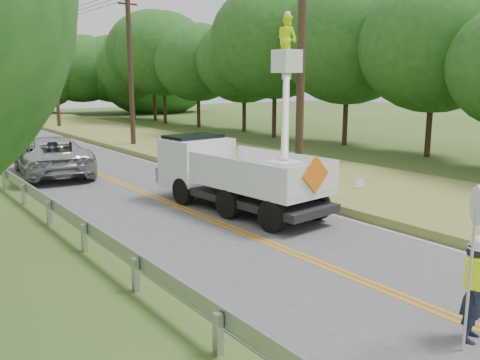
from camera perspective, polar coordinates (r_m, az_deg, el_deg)
ground at (r=10.41m, az=20.54°, el=-13.45°), size 140.00×140.00×0.00m
road at (r=21.08m, az=-12.99°, el=-0.52°), size 7.20×96.00×0.03m
guardrail at (r=20.65m, az=-24.34°, el=0.04°), size 0.18×48.00×0.77m
utility_poles at (r=25.64m, az=-5.74°, el=13.59°), size 1.60×43.30×10.00m
tall_grass_verge at (r=24.67m, az=2.29°, el=1.79°), size 7.00×96.00×0.30m
treeline_right at (r=39.78m, az=0.96°, el=14.22°), size 10.59×50.78×11.10m
flagger at (r=9.13m, az=25.12°, el=-10.70°), size 1.03×0.65×2.69m
bucket_truck at (r=17.13m, az=-1.38°, el=2.12°), size 4.65×6.71×6.46m
suv_silver at (r=24.03m, az=-20.55°, el=2.61°), size 3.80×6.62×1.74m
yard_sign at (r=18.99m, az=13.41°, el=-0.45°), size 0.44×0.04×0.64m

